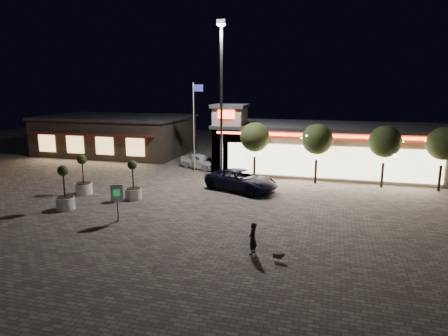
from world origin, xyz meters
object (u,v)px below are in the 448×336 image
(pickup_truck, at_px, (241,180))
(white_sedan, at_px, (200,161))
(planter_left, at_px, (84,182))
(pedestrian, at_px, (253,239))
(planter_mid, at_px, (65,196))
(valet_sign, at_px, (117,196))

(pickup_truck, bearing_deg, white_sedan, 62.76)
(pickup_truck, bearing_deg, planter_left, 133.48)
(planter_left, bearing_deg, pickup_truck, 19.96)
(pedestrian, bearing_deg, planter_mid, -92.06)
(pickup_truck, bearing_deg, planter_mid, 150.66)
(planter_mid, distance_m, valet_sign, 4.60)
(pickup_truck, bearing_deg, pedestrian, -140.94)
(white_sedan, relative_size, planter_left, 1.45)
(planter_mid, relative_size, valet_sign, 1.31)
(white_sedan, bearing_deg, pickup_truck, -114.54)
(pickup_truck, relative_size, planter_mid, 1.99)
(pedestrian, bearing_deg, white_sedan, -140.57)
(white_sedan, xyz_separation_m, planter_mid, (-4.25, -14.20, 0.17))
(pickup_truck, height_order, planter_left, planter_left)
(pickup_truck, height_order, pedestrian, pickup_truck)
(planter_left, distance_m, planter_mid, 3.63)
(planter_mid, height_order, valet_sign, planter_mid)
(pedestrian, distance_m, planter_mid, 13.35)
(valet_sign, bearing_deg, pickup_truck, 57.87)
(planter_mid, bearing_deg, valet_sign, -14.68)
(pickup_truck, xyz_separation_m, pedestrian, (3.07, -11.02, -0.02))
(white_sedan, distance_m, valet_sign, 15.38)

